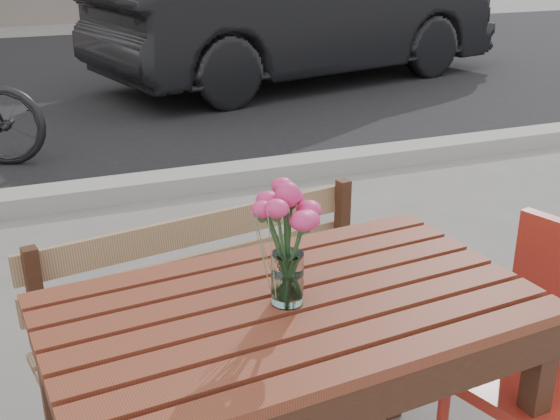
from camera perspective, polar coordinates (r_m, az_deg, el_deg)
name	(u,v)px	position (r m, az deg, el deg)	size (l,w,h in m)	color
street	(67,121)	(6.71, -16.92, 6.93)	(30.00, 8.12, 0.12)	black
main_table	(292,344)	(1.88, 0.96, -10.83)	(1.31, 0.84, 0.77)	brown
main_bench	(217,295)	(2.46, -5.16, -6.88)	(1.32, 0.59, 0.79)	olive
red_chair	(550,351)	(2.26, 21.10, -10.64)	(0.53, 0.53, 0.86)	#AE2C1F
main_vase	(287,230)	(1.71, 0.61, -1.62)	(0.18, 0.18, 0.32)	white
parked_car	(302,11)	(8.25, 1.76, 15.86)	(1.67, 4.78, 1.57)	black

